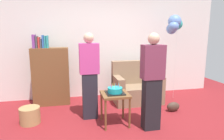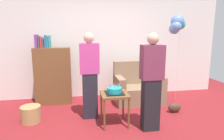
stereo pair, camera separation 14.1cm
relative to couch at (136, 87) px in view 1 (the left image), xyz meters
The scene contains 11 objects.
ground_plane 1.55m from the couch, 115.80° to the right, with size 8.00×8.00×0.00m, color maroon.
wall_back 1.39m from the couch, 133.50° to the left, with size 6.00×0.10×2.70m, color silver.
couch is the anchor object (origin of this frame).
bookshelf 2.02m from the couch, behind, with size 0.80×0.36×1.59m.
side_table 1.33m from the couch, 125.96° to the right, with size 0.48×0.48×0.58m.
birthday_cake 1.35m from the couch, 125.96° to the right, with size 0.32×0.32×0.17m.
person_blowing_candles 1.46m from the couch, 149.58° to the right, with size 0.36×0.22×1.63m.
person_holding_cake 1.46m from the couch, 98.93° to the right, with size 0.36×0.22×1.63m.
wicker_basket 2.40m from the couch, 162.64° to the right, with size 0.36×0.36×0.30m, color #A88451.
handbag 0.97m from the couch, 54.07° to the right, with size 0.28×0.14×0.20m, color #473328.
balloon_bunch 1.75m from the couch, ahead, with size 0.39×0.38×2.05m.
Camera 1 is at (-0.88, -2.94, 1.63)m, focal length 31.44 mm.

